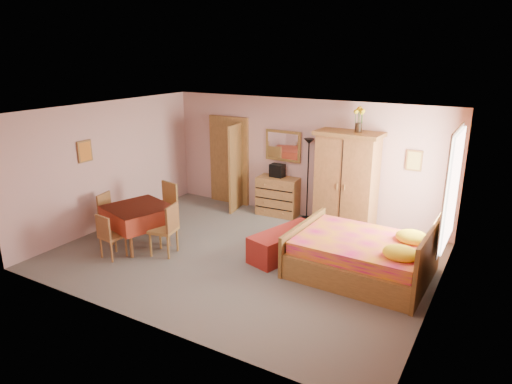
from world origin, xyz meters
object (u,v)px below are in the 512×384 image
Objects in this scene: wardrobe at (346,182)px; bed at (361,245)px; stereo at (277,170)px; chair_south at (113,236)px; dining_table at (139,226)px; sunflower_vase at (359,119)px; chest_of_drawers at (278,196)px; floor_lamp at (308,180)px; chair_east at (163,229)px; bench at (285,243)px; chair_north at (162,208)px; wall_mirror at (283,146)px; chair_west at (113,216)px.

wardrobe is 2.06m from bed.
stereo is 0.37× the size of chair_south.
sunflower_vase is at bearing 40.54° from dining_table.
chest_of_drawers is at bearing -45.62° from stereo.
floor_lamp is at bearing 172.83° from sunflower_vase.
chest_of_drawers is at bearing 62.32° from dining_table.
floor_lamp is at bearing 65.29° from chair_south.
wardrobe is 2.14× the size of chair_east.
stereo is 0.74m from floor_lamp.
chest_of_drawers is at bearing -173.05° from floor_lamp.
bench is 1.43× the size of chair_north.
wall_mirror is at bearing 171.46° from sunflower_vase.
wall_mirror is 0.81× the size of dining_table.
chair_north is at bearing 98.53° from chair_south.
sunflower_vase is 0.22× the size of bed.
wall_mirror is 3.58m from dining_table.
stereo is at bearing 131.22° from chair_west.
chair_north is (-2.67, -0.24, 0.27)m from bench.
bed is (2.51, -1.86, 0.07)m from chest_of_drawers.
chair_west is (-2.91, -2.86, -0.45)m from floor_lamp.
wardrobe is 0.93× the size of bed.
wardrobe is at bearing 113.83° from chair_west.
floor_lamp is 2.15× the size of chair_south.
chair_west is at bearing 143.38° from chair_south.
wall_mirror is 3.39m from chair_east.
floor_lamp is 2.70m from bed.
wall_mirror is 0.56m from stereo.
bed is 1.42m from bench.
chest_of_drawers is 2.18m from bench.
stereo is at bearing 177.34° from wardrobe.
wall_mirror reaches higher than stereo.
stereo reaches higher than dining_table.
chair_south is at bearing -121.75° from floor_lamp.
sunflower_vase is at bearing 113.06° from chair_west.
chair_east is (-0.77, -2.95, -0.54)m from stereo.
stereo is at bearing 130.66° from chest_of_drawers.
chest_of_drawers is at bearing -28.38° from chair_east.
dining_table is 0.75m from chair_north.
chair_east is (1.41, -0.12, 0.04)m from chair_west.
bed is 2.30× the size of chair_east.
stereo is 0.30× the size of chair_north.
bed is 2.48× the size of chair_west.
chair_south is at bearing -117.40° from chest_of_drawers.
chair_west is at bearing -127.54° from stereo.
chair_west reaches higher than dining_table.
chair_west is at bearing 56.85° from chair_north.
bench is 1.63× the size of chair_west.
wardrobe is at bearing -6.92° from chest_of_drawers.
sunflower_vase reaches higher than stereo.
bed is 2.17× the size of chair_north.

